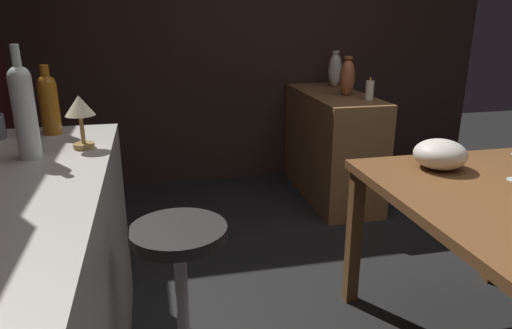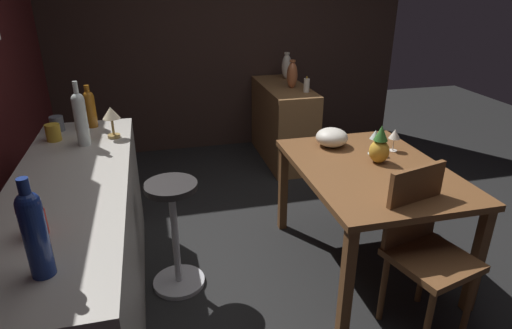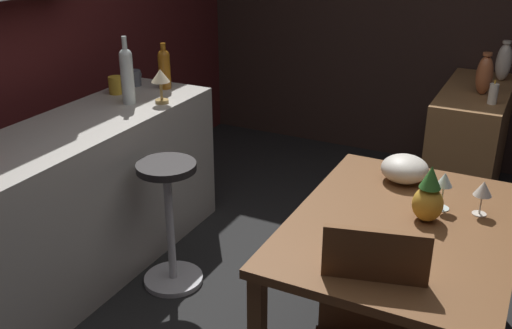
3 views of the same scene
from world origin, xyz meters
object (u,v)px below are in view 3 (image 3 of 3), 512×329
(counter_lamp, at_px, (161,79))
(pillar_candle_tall, at_px, (493,94))
(wine_glass_center, at_px, (444,182))
(vase_ceramic_ivory, at_px, (504,62))
(fruit_bowl, at_px, (405,169))
(wine_bottle_clear, at_px, (127,74))
(cup_mustard, at_px, (116,85))
(wine_glass_right, at_px, (391,242))
(wine_bottle_amber, at_px, (164,67))
(sideboard_cabinet, at_px, (469,144))
(dining_table, at_px, (402,240))
(bar_stool, at_px, (170,221))
(vase_copper, at_px, (484,75))
(wine_glass_left, at_px, (483,189))
(cup_slate, at_px, (134,78))
(pineapple_centerpiece, at_px, (428,197))

(counter_lamp, xyz_separation_m, pillar_candle_tall, (1.14, -1.75, -0.16))
(wine_glass_center, distance_m, vase_ceramic_ivory, 2.07)
(fruit_bowl, xyz_separation_m, wine_bottle_clear, (0.01, 1.66, 0.28))
(cup_mustard, bearing_deg, fruit_bowl, -94.10)
(wine_glass_right, xyz_separation_m, counter_lamp, (0.87, 1.63, 0.20))
(wine_bottle_amber, bearing_deg, sideboard_cabinet, -56.33)
(wine_glass_right, relative_size, counter_lamp, 0.71)
(dining_table, height_order, vase_ceramic_ivory, vase_ceramic_ivory)
(wine_glass_center, relative_size, wine_bottle_amber, 0.59)
(bar_stool, bearing_deg, vase_copper, -37.02)
(sideboard_cabinet, xyz_separation_m, vase_copper, (-0.12, -0.04, 0.54))
(wine_glass_left, bearing_deg, vase_ceramic_ivory, 3.82)
(vase_copper, bearing_deg, cup_slate, 118.35)
(cup_slate, relative_size, pillar_candle_tall, 0.79)
(fruit_bowl, distance_m, vase_ceramic_ivory, 1.88)
(sideboard_cabinet, relative_size, wine_bottle_amber, 3.75)
(pineapple_centerpiece, xyz_separation_m, wine_bottle_amber, (0.71, 1.83, 0.19))
(sideboard_cabinet, height_order, vase_copper, vase_copper)
(pineapple_centerpiece, distance_m, fruit_bowl, 0.40)
(wine_glass_center, xyz_separation_m, fruit_bowl, (0.21, 0.22, -0.07))
(pillar_candle_tall, xyz_separation_m, vase_ceramic_ivory, (0.62, 0.01, 0.07))
(pineapple_centerpiece, relative_size, cup_slate, 2.03)
(pineapple_centerpiece, distance_m, cup_mustard, 2.10)
(dining_table, relative_size, sideboard_cabinet, 1.15)
(fruit_bowl, relative_size, wine_bottle_clear, 0.57)
(bar_stool, height_order, wine_bottle_amber, wine_bottle_amber)
(dining_table, distance_m, pineapple_centerpiece, 0.22)
(wine_glass_center, distance_m, counter_lamp, 1.75)
(sideboard_cabinet, distance_m, vase_copper, 0.56)
(pineapple_centerpiece, distance_m, wine_bottle_amber, 1.98)
(wine_bottle_clear, bearing_deg, wine_bottle_amber, -1.74)
(wine_glass_center, bearing_deg, wine_bottle_clear, 83.34)
(fruit_bowl, distance_m, cup_slate, 1.90)
(bar_stool, distance_m, pineapple_centerpiece, 1.43)
(sideboard_cabinet, height_order, pillar_candle_tall, pillar_candle_tall)
(sideboard_cabinet, bearing_deg, wine_glass_center, -176.85)
(wine_bottle_clear, distance_m, pillar_candle_tall, 2.29)
(sideboard_cabinet, bearing_deg, wine_glass_right, -179.67)
(pineapple_centerpiece, bearing_deg, sideboard_cabinet, 1.78)
(wine_glass_right, bearing_deg, cup_slate, 61.15)
(bar_stool, bearing_deg, vase_ceramic_ivory, -32.74)
(fruit_bowl, bearing_deg, vase_ceramic_ivory, -7.52)
(dining_table, relative_size, vase_copper, 4.45)
(dining_table, bearing_deg, pillar_candle_tall, -5.18)
(wine_glass_center, bearing_deg, wine_bottle_amber, 72.82)
(wine_glass_right, bearing_deg, sideboard_cabinet, 0.33)
(bar_stool, distance_m, pillar_candle_tall, 2.18)
(wine_bottle_amber, bearing_deg, vase_copper, -59.65)
(wine_glass_center, xyz_separation_m, cup_slate, (0.54, 2.09, 0.08))
(cup_mustard, bearing_deg, wine_bottle_clear, -122.72)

